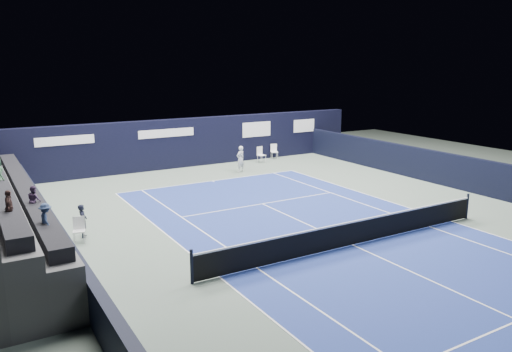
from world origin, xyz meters
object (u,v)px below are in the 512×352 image
(folding_chair_back_b, at_px, (274,150))
(tennis_net, at_px, (353,232))
(line_judge_chair, at_px, (79,228))
(tennis_player, at_px, (240,159))
(folding_chair_back_a, at_px, (261,153))

(folding_chair_back_b, distance_m, tennis_net, 17.25)
(line_judge_chair, xyz_separation_m, tennis_player, (11.13, 7.69, 0.26))
(line_judge_chair, relative_size, tennis_player, 0.60)
(folding_chair_back_b, relative_size, line_judge_chair, 1.06)
(folding_chair_back_b, xyz_separation_m, tennis_net, (-6.74, -15.88, -0.07))
(folding_chair_back_a, height_order, tennis_net, tennis_net)
(line_judge_chair, xyz_separation_m, tennis_net, (8.55, -5.51, -0.04))
(tennis_player, bearing_deg, line_judge_chair, -145.36)
(tennis_net, relative_size, tennis_player, 8.01)
(tennis_player, bearing_deg, folding_chair_back_b, 32.76)
(folding_chair_back_a, xyz_separation_m, tennis_player, (-2.64, -1.97, 0.20))
(folding_chair_back_a, distance_m, tennis_net, 16.05)
(tennis_net, distance_m, tennis_player, 13.46)
(tennis_player, bearing_deg, folding_chair_back_a, 36.79)
(folding_chair_back_b, relative_size, tennis_net, 0.08)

